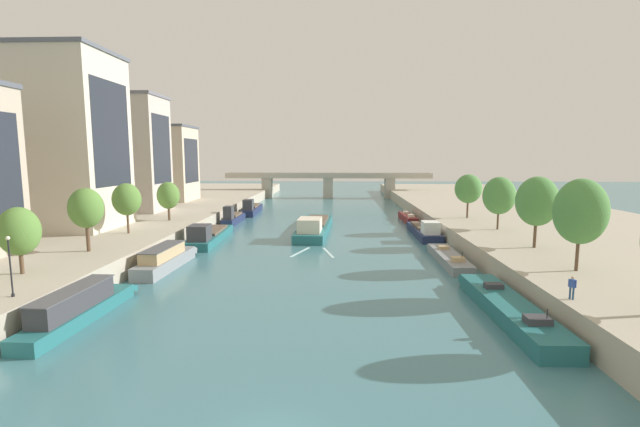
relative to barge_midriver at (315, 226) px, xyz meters
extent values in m
cube|color=#B2A893|center=(-35.11, 1.97, 0.23)|extent=(36.00, 170.00, 2.45)
cube|color=#B2A893|center=(36.86, 1.97, 0.23)|extent=(36.00, 170.00, 2.45)
cube|color=#23666B|center=(0.04, 0.89, -0.37)|extent=(5.33, 23.08, 1.25)
cube|color=#23666B|center=(0.57, 12.68, -0.24)|extent=(4.14, 1.44, 1.00)
cube|color=#23666B|center=(0.04, 0.89, 0.29)|extent=(5.42, 23.08, 0.06)
cube|color=beige|center=(-0.31, -6.90, 1.30)|extent=(3.43, 4.72, 1.96)
cube|color=black|center=(-0.21, -4.60, 1.59)|extent=(2.58, 0.15, 0.55)
cube|color=brown|center=(0.14, 3.17, 0.50)|extent=(3.89, 12.05, 0.36)
cylinder|color=#232328|center=(0.37, -6.01, 0.87)|extent=(0.07, 0.07, 1.10)
cube|color=silver|center=(2.53, -14.95, -0.98)|extent=(1.74, 5.92, 0.03)
cube|color=silver|center=(-1.07, -14.78, -0.98)|extent=(2.25, 5.80, 0.03)
cube|color=#23666B|center=(-15.40, -39.18, -0.50)|extent=(2.46, 12.38, 1.00)
cube|color=#23666B|center=(-15.23, -32.67, -0.40)|extent=(2.05, 1.27, 0.86)
cube|color=#23666B|center=(-15.40, -39.18, 0.03)|extent=(2.50, 12.38, 0.06)
cube|color=#38383D|center=(-15.42, -39.80, 0.82)|extent=(1.96, 7.94, 1.52)
cube|color=#4C4C51|center=(-15.42, -39.80, 1.63)|extent=(2.09, 8.18, 0.08)
cylinder|color=#232328|center=(-15.18, -42.89, 0.61)|extent=(0.07, 0.07, 1.10)
cube|color=gray|center=(-15.01, -23.69, -0.35)|extent=(2.84, 11.49, 1.29)
cube|color=gray|center=(-14.81, -17.63, -0.22)|extent=(2.37, 1.34, 1.01)
cube|color=gray|center=(-15.01, -23.69, 0.32)|extent=(2.89, 11.50, 0.06)
cube|color=tan|center=(-15.03, -24.26, 0.94)|extent=(2.26, 7.37, 1.17)
cube|color=#4C4C51|center=(-15.03, -24.26, 1.56)|extent=(2.41, 7.60, 0.08)
cylinder|color=#232328|center=(-14.76, -27.13, 0.90)|extent=(0.07, 0.07, 1.10)
cube|color=#23666B|center=(-14.80, -7.60, -0.47)|extent=(4.03, 16.07, 1.05)
cube|color=#23666B|center=(-15.13, 0.72, -0.36)|extent=(3.28, 1.35, 0.89)
cube|color=#23666B|center=(-14.80, -7.60, 0.09)|extent=(4.10, 16.08, 0.06)
cube|color=#38383D|center=(-14.59, -13.02, 1.13)|extent=(2.68, 3.29, 2.03)
cube|color=black|center=(-14.65, -11.41, 1.43)|extent=(2.04, 0.11, 0.57)
cube|color=brown|center=(-14.86, -6.00, 0.30)|extent=(2.98, 8.39, 0.36)
cylinder|color=#232328|center=(-14.10, -12.36, 0.67)|extent=(0.07, 0.07, 1.10)
cube|color=#1E284C|center=(-15.32, 9.30, -0.39)|extent=(1.99, 10.80, 1.21)
cube|color=#1E284C|center=(-15.34, 15.04, -0.27)|extent=(1.86, 1.26, 0.97)
cube|color=#1E284C|center=(-15.32, 9.30, 0.24)|extent=(2.03, 10.80, 0.06)
cube|color=#38383D|center=(-15.31, 5.63, 1.41)|extent=(1.47, 2.16, 2.28)
cube|color=black|center=(-15.31, 6.72, 1.75)|extent=(1.17, 0.03, 0.64)
cube|color=brown|center=(-15.33, 10.38, 0.45)|extent=(1.54, 5.62, 0.36)
cylinder|color=#232328|center=(-15.02, 6.06, 0.82)|extent=(0.07, 0.07, 1.10)
cube|color=#1E284C|center=(-14.69, 23.65, -0.37)|extent=(3.04, 14.45, 1.25)
cube|color=#1E284C|center=(-14.96, 31.18, -0.25)|extent=(2.45, 1.34, 0.99)
cube|color=#1E284C|center=(-14.69, 23.65, 0.28)|extent=(3.10, 14.45, 0.06)
cube|color=#38383D|center=(-14.51, 18.77, 1.38)|extent=(2.00, 2.94, 2.13)
cube|color=black|center=(-14.56, 20.22, 1.69)|extent=(1.52, 0.08, 0.60)
cube|color=brown|center=(-14.74, 25.09, 0.49)|extent=(2.24, 7.54, 0.36)
cylinder|color=#232328|center=(-14.15, 19.36, 0.86)|extent=(0.07, 0.07, 1.10)
cube|color=#23666B|center=(16.75, -37.23, -0.37)|extent=(3.15, 15.72, 1.24)
cube|color=#23666B|center=(16.62, -29.05, -0.25)|extent=(2.77, 1.30, 0.99)
cube|color=#23666B|center=(16.75, -37.23, 0.28)|extent=(3.21, 15.72, 0.06)
cube|color=#38383D|center=(16.69, -33.79, 0.51)|extent=(1.46, 0.92, 0.40)
cube|color=#38383D|center=(16.83, -41.62, 0.55)|extent=(1.61, 1.13, 0.48)
cylinder|color=#232328|center=(17.26, -41.93, 0.86)|extent=(0.07, 0.07, 1.10)
cube|color=gray|center=(16.55, -19.80, -0.51)|extent=(2.43, 12.53, 0.97)
cube|color=gray|center=(16.53, -13.19, -0.42)|extent=(2.27, 1.22, 0.85)
cube|color=gray|center=(16.55, -19.80, 0.00)|extent=(2.48, 12.53, 0.06)
cube|color=tan|center=(16.54, -17.05, 0.23)|extent=(1.20, 0.90, 0.40)
cube|color=tan|center=(16.56, -23.31, 0.27)|extent=(1.32, 1.10, 0.48)
cylinder|color=#232328|center=(16.92, -23.56, 0.58)|extent=(0.07, 0.07, 1.10)
cube|color=#1E284C|center=(17.01, -2.27, -0.45)|extent=(3.07, 13.96, 1.09)
cube|color=#1E284C|center=(17.03, 5.06, -0.34)|extent=(2.88, 1.24, 0.91)
cube|color=#1E284C|center=(17.01, -2.27, 0.12)|extent=(3.13, 13.96, 0.06)
cube|color=white|center=(17.00, -7.01, 1.04)|extent=(2.28, 2.80, 1.76)
cube|color=black|center=(17.00, -5.61, 1.30)|extent=(1.82, 0.04, 0.49)
cube|color=brown|center=(17.02, -0.88, 0.33)|extent=(2.39, 7.26, 0.36)
cylinder|color=#232328|center=(17.45, -6.46, 0.70)|extent=(0.07, 0.07, 1.10)
cube|color=maroon|center=(16.92, 12.76, -0.40)|extent=(2.16, 10.49, 1.19)
cube|color=maroon|center=(16.76, 18.33, -0.28)|extent=(1.80, 1.30, 0.96)
cube|color=maroon|center=(16.92, 12.76, 0.23)|extent=(2.20, 10.50, 0.06)
cube|color=beige|center=(16.86, 15.06, 0.46)|extent=(0.96, 0.93, 0.40)
cube|color=beige|center=(17.01, 9.84, 0.50)|extent=(1.06, 1.13, 0.48)
cylinder|color=#232328|center=(17.29, 9.64, 0.81)|extent=(0.07, 0.07, 1.10)
cylinder|color=brown|center=(-22.59, -35.06, 2.70)|extent=(0.33, 0.33, 2.49)
ellipsoid|color=#568438|center=(-22.59, -35.06, 5.05)|extent=(3.26, 3.26, 4.01)
cylinder|color=brown|center=(-21.98, -26.23, 3.13)|extent=(0.38, 0.38, 3.37)
ellipsoid|color=#568438|center=(-21.98, -26.23, 5.94)|extent=(3.39, 3.39, 4.09)
cylinder|color=brown|center=(-22.94, -15.52, 3.05)|extent=(0.28, 0.28, 3.21)
ellipsoid|color=#568438|center=(-22.94, -15.52, 5.78)|extent=(3.50, 3.50, 4.08)
cylinder|color=brown|center=(-22.03, -4.13, 2.80)|extent=(0.36, 0.36, 2.69)
ellipsoid|color=#568438|center=(-22.03, -4.13, 5.28)|extent=(3.35, 3.35, 4.12)
cylinder|color=brown|center=(24.14, -32.22, 3.25)|extent=(0.28, 0.28, 3.60)
ellipsoid|color=#4C8942|center=(24.14, -32.22, 6.57)|extent=(4.27, 4.27, 5.55)
cylinder|color=brown|center=(24.84, -22.51, 3.22)|extent=(0.32, 0.32, 3.54)
ellipsoid|color=#4C8942|center=(24.84, -22.51, 6.44)|extent=(4.33, 4.33, 5.26)
cylinder|color=brown|center=(25.13, -10.66, 3.03)|extent=(0.26, 0.26, 3.17)
ellipsoid|color=#4C8942|center=(25.13, -10.66, 5.99)|extent=(4.20, 4.20, 4.98)
cylinder|color=brown|center=(24.34, 0.57, 3.14)|extent=(0.30, 0.30, 3.37)
ellipsoid|color=#4C8942|center=(24.34, 0.57, 6.08)|extent=(4.16, 4.16, 4.56)
cylinder|color=black|center=(-18.95, -40.97, 3.46)|extent=(0.11, 0.11, 4.01)
sphere|color=#EAE5C6|center=(-18.95, -40.97, 5.60)|extent=(0.28, 0.28, 0.28)
cylinder|color=black|center=(-18.95, -40.97, 1.55)|extent=(0.22, 0.22, 0.20)
cube|color=beige|center=(-34.33, -11.58, 12.97)|extent=(15.84, 11.80, 23.03)
cube|color=#565B66|center=(-34.33, -11.58, 24.73)|extent=(16.32, 12.16, 0.50)
cube|color=#232833|center=(-26.38, -11.58, 14.12)|extent=(0.04, 9.44, 13.82)
cube|color=#BCB2A8|center=(-34.33, 7.46, 11.40)|extent=(13.93, 9.51, 19.91)
cube|color=slate|center=(-34.33, 7.46, 21.61)|extent=(14.35, 9.80, 0.50)
cube|color=#232833|center=(-27.34, 7.46, 12.40)|extent=(0.04, 7.61, 11.94)
cube|color=beige|center=(-34.33, 26.50, 9.39)|extent=(11.68, 10.94, 15.88)
cube|color=#4C515B|center=(-34.33, 26.50, 17.58)|extent=(12.03, 11.27, 0.50)
cube|color=#232833|center=(-28.47, 26.50, 10.18)|extent=(0.04, 8.75, 9.53)
cube|color=#ADA899|center=(0.88, 59.54, 5.13)|extent=(59.97, 4.40, 0.60)
cube|color=#ADA899|center=(0.88, 57.54, 5.88)|extent=(59.97, 0.30, 0.90)
cube|color=#ADA899|center=(0.88, 61.54, 5.88)|extent=(59.97, 0.30, 0.90)
cube|color=#ADA899|center=(-17.11, 59.54, 1.92)|extent=(2.80, 3.60, 5.82)
cube|color=#ADA899|center=(0.88, 59.54, 1.92)|extent=(2.80, 3.60, 5.82)
cube|color=#ADA899|center=(18.86, 59.54, 1.92)|extent=(2.80, 3.60, 5.82)
cylinder|color=navy|center=(19.68, -39.92, 1.87)|extent=(0.13, 0.13, 0.84)
cylinder|color=navy|center=(19.82, -40.06, 1.87)|extent=(0.13, 0.13, 0.84)
cube|color=#3351A8|center=(19.75, -39.99, 2.57)|extent=(0.38, 0.38, 0.56)
sphere|color=tan|center=(19.75, -39.99, 2.97)|extent=(0.21, 0.21, 0.21)
cylinder|color=#3351A8|center=(19.60, -39.83, 2.57)|extent=(0.09, 0.09, 0.54)
cylinder|color=#3351A8|center=(19.90, -40.15, 2.57)|extent=(0.09, 0.09, 0.54)
camera|label=1|loc=(3.69, -69.87, 11.19)|focal=24.76mm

